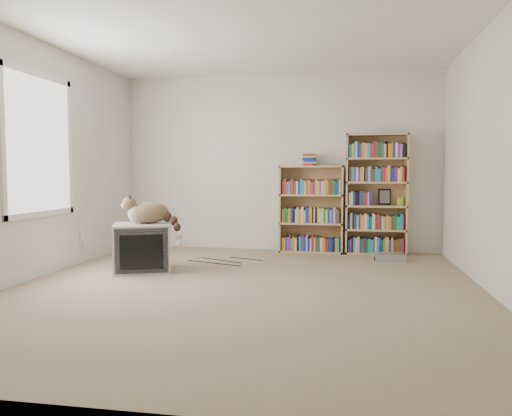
% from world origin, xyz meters
% --- Properties ---
extents(floor, '(4.50, 5.00, 0.01)m').
position_xyz_m(floor, '(0.00, 0.00, 0.00)').
color(floor, tan).
rests_on(floor, ground).
extents(wall_back, '(4.50, 0.02, 2.50)m').
position_xyz_m(wall_back, '(0.00, 2.50, 1.25)').
color(wall_back, beige).
rests_on(wall_back, floor).
extents(wall_front, '(4.50, 0.02, 2.50)m').
position_xyz_m(wall_front, '(0.00, -2.50, 1.25)').
color(wall_front, beige).
rests_on(wall_front, floor).
extents(wall_left, '(0.02, 5.00, 2.50)m').
position_xyz_m(wall_left, '(-2.25, 0.00, 1.25)').
color(wall_left, beige).
rests_on(wall_left, floor).
extents(wall_right, '(0.02, 5.00, 2.50)m').
position_xyz_m(wall_right, '(2.25, 0.00, 1.25)').
color(wall_right, beige).
rests_on(wall_right, floor).
extents(ceiling, '(4.50, 5.00, 0.02)m').
position_xyz_m(ceiling, '(0.00, 0.00, 2.50)').
color(ceiling, white).
rests_on(ceiling, wall_back).
extents(window, '(0.02, 1.22, 1.52)m').
position_xyz_m(window, '(-2.24, 0.20, 1.40)').
color(window, white).
rests_on(window, wall_left).
extents(crt_tv, '(0.77, 0.74, 0.53)m').
position_xyz_m(crt_tv, '(-1.31, 0.66, 0.27)').
color(crt_tv, '#A7A7A9').
rests_on(crt_tv, floor).
extents(cat, '(0.75, 0.46, 0.54)m').
position_xyz_m(cat, '(-1.19, 0.71, 0.62)').
color(cat, '#332215').
rests_on(cat, crt_tv).
extents(bookcase_tall, '(0.81, 0.30, 1.63)m').
position_xyz_m(bookcase_tall, '(1.35, 2.36, 0.78)').
color(bookcase_tall, tan).
rests_on(bookcase_tall, floor).
extents(bookcase_short, '(0.88, 0.30, 1.20)m').
position_xyz_m(bookcase_short, '(0.48, 2.36, 0.55)').
color(bookcase_short, tan).
rests_on(bookcase_short, floor).
extents(book_stack, '(0.19, 0.25, 0.16)m').
position_xyz_m(book_stack, '(0.44, 2.35, 1.28)').
color(book_stack, red).
rests_on(book_stack, bookcase_short).
extents(green_mug, '(0.10, 0.10, 0.11)m').
position_xyz_m(green_mug, '(1.68, 2.34, 0.72)').
color(green_mug, '#8AAA30').
rests_on(green_mug, bookcase_tall).
extents(framed_print, '(0.17, 0.05, 0.22)m').
position_xyz_m(framed_print, '(1.47, 2.44, 0.78)').
color(framed_print, black).
rests_on(framed_print, bookcase_tall).
extents(dvd_player, '(0.43, 0.33, 0.09)m').
position_xyz_m(dvd_player, '(1.49, 1.83, 0.04)').
color(dvd_player, '#A4A4A9').
rests_on(dvd_player, floor).
extents(wall_outlet, '(0.01, 0.08, 0.13)m').
position_xyz_m(wall_outlet, '(-2.24, 1.01, 0.32)').
color(wall_outlet, silver).
rests_on(wall_outlet, wall_left).
extents(floor_cables, '(1.20, 0.70, 0.01)m').
position_xyz_m(floor_cables, '(-0.06, 1.38, 0.00)').
color(floor_cables, black).
rests_on(floor_cables, floor).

